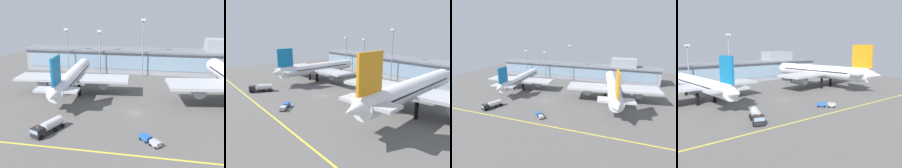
# 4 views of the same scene
# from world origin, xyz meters

# --- Properties ---
(ground_plane) EXTENTS (180.00, 180.00, 0.00)m
(ground_plane) POSITION_xyz_m (0.00, 0.00, 0.00)
(ground_plane) COLOR #5B5956
(taxiway_centreline_stripe) EXTENTS (144.00, 0.50, 0.01)m
(taxiway_centreline_stripe) POSITION_xyz_m (0.00, -22.00, 0.01)
(taxiway_centreline_stripe) COLOR yellow
(taxiway_centreline_stripe) RESTS_ON ground
(terminal_building) EXTENTS (115.71, 14.00, 15.65)m
(terminal_building) POSITION_xyz_m (2.10, 49.60, 5.76)
(terminal_building) COLOR #9399A3
(terminal_building) RESTS_ON ground
(airliner_near_left) EXTENTS (39.40, 48.28, 16.19)m
(airliner_near_left) POSITION_xyz_m (-23.26, 13.56, 5.90)
(airliner_near_left) COLOR black
(airliner_near_left) RESTS_ON ground
(airliner_near_right) EXTENTS (44.56, 57.16, 19.32)m
(airliner_near_right) POSITION_xyz_m (30.40, 11.42, 7.06)
(airliner_near_right) COLOR black
(airliner_near_right) RESTS_ON ground
(fuel_tanker_truck) EXTENTS (5.67, 9.30, 2.90)m
(fuel_tanker_truck) POSITION_xyz_m (-19.52, -15.89, 1.51)
(fuel_tanker_truck) COLOR black
(fuel_tanker_truck) RESTS_ON ground
(baggage_tug_near) EXTENTS (5.13, 4.96, 1.40)m
(baggage_tug_near) POSITION_xyz_m (4.86, -16.39, 0.79)
(baggage_tug_near) COLOR black
(baggage_tug_near) RESTS_ON ground
(apron_light_mast_west) EXTENTS (1.80, 1.80, 19.48)m
(apron_light_mast_west) POSITION_xyz_m (-19.92, 41.27, 13.13)
(apron_light_mast_west) COLOR gray
(apron_light_mast_west) RESTS_ON ground
(apron_light_mast_centre) EXTENTS (1.80, 1.80, 20.05)m
(apron_light_mast_centre) POSITION_xyz_m (-34.83, 40.84, 13.45)
(apron_light_mast_centre) COLOR gray
(apron_light_mast_centre) RESTS_ON ground
(apron_light_mast_east) EXTENTS (1.80, 1.80, 24.45)m
(apron_light_mast_east) POSITION_xyz_m (-1.24, 41.27, 15.91)
(apron_light_mast_east) COLOR gray
(apron_light_mast_east) RESTS_ON ground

